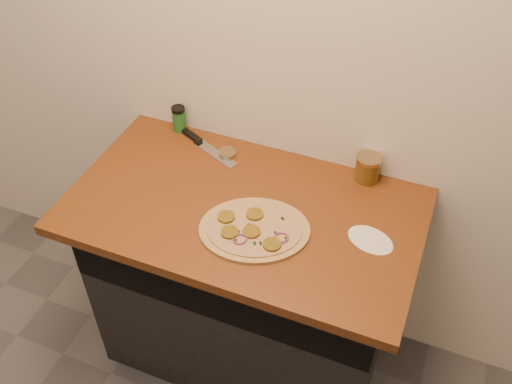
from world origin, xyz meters
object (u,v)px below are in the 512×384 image
at_px(spice_shaker, 179,119).
at_px(salsa_jar, 368,168).
at_px(pizza, 254,229).
at_px(chefs_knife, 202,143).

bearing_deg(spice_shaker, salsa_jar, -0.88).
relative_size(pizza, spice_shaker, 4.32).
bearing_deg(salsa_jar, pizza, -125.25).
distance_m(salsa_jar, spice_shaker, 0.75).
relative_size(pizza, salsa_jar, 4.56).
relative_size(pizza, chefs_knife, 1.53).
distance_m(pizza, spice_shaker, 0.62).
distance_m(pizza, salsa_jar, 0.48).
bearing_deg(pizza, chefs_knife, 135.78).
xyz_separation_m(chefs_knife, salsa_jar, (0.63, 0.04, 0.04)).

